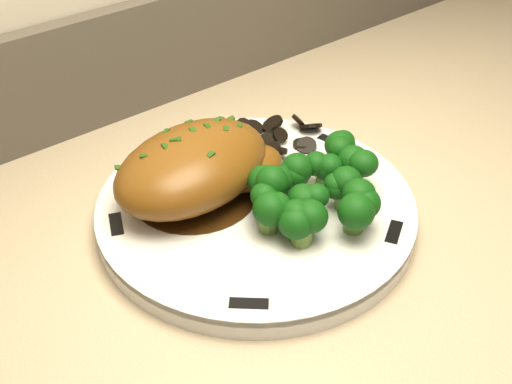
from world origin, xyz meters
TOP-DOWN VIEW (x-y plane):
  - plate at (0.46, 1.76)m, footprint 0.34×0.34m
  - rim_accent_0 at (0.57, 1.78)m, footprint 0.02×0.03m
  - rim_accent_1 at (0.47, 1.88)m, footprint 0.03×0.01m
  - rim_accent_2 at (0.35, 1.80)m, footprint 0.02×0.03m
  - rim_accent_3 at (0.38, 1.67)m, footprint 0.03×0.03m
  - rim_accent_4 at (0.52, 1.65)m, footprint 0.03×0.02m
  - gravy_pool at (0.42, 1.80)m, footprint 0.11×0.11m
  - chicken_breast at (0.43, 1.80)m, footprint 0.17×0.12m
  - mushroom_pile at (0.52, 1.81)m, footprint 0.09×0.07m
  - broccoli_florets at (0.49, 1.72)m, footprint 0.13×0.10m

SIDE VIEW (x-z plane):
  - plate at x=0.46m, z-range 0.90..0.91m
  - rim_accent_0 at x=0.57m, z-range 0.91..0.92m
  - rim_accent_1 at x=0.47m, z-range 0.91..0.92m
  - rim_accent_2 at x=0.35m, z-range 0.91..0.92m
  - rim_accent_3 at x=0.38m, z-range 0.91..0.92m
  - rim_accent_4 at x=0.52m, z-range 0.91..0.92m
  - gravy_pool at x=0.42m, z-range 0.91..0.92m
  - mushroom_pile at x=0.52m, z-range 0.91..0.93m
  - broccoli_florets at x=0.49m, z-range 0.92..0.96m
  - chicken_breast at x=0.43m, z-range 0.91..0.97m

